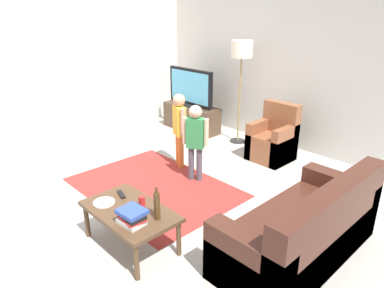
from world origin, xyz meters
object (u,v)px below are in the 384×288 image
at_px(couch, 306,233).
at_px(coffee_table, 130,214).
at_px(plate, 104,203).
at_px(floor_lamp, 242,55).
at_px(child_near_tv, 179,124).
at_px(bottle, 157,205).
at_px(child_center, 195,136).
at_px(soda_can, 142,202).
at_px(tv_stand, 191,118).
at_px(armchair, 274,141).
at_px(book_stack, 132,216).
at_px(tv_remote, 121,194).
at_px(tv, 190,88).

height_order(couch, coffee_table, couch).
bearing_deg(plate, floor_lamp, 105.68).
xyz_separation_m(child_near_tv, plate, (0.83, -1.78, -0.25)).
relative_size(bottle, plate, 1.53).
xyz_separation_m(child_near_tv, child_center, (0.50, -0.15, -0.03)).
relative_size(child_center, soda_can, 9.06).
relative_size(tv_stand, armchair, 1.33).
relative_size(book_stack, tv_remote, 1.55).
height_order(child_center, tv_remote, child_center).
bearing_deg(child_center, floor_lamp, 109.46).
bearing_deg(tv, floor_lamp, 9.23).
xyz_separation_m(tv_stand, floor_lamp, (1.06, 0.15, 1.30)).
distance_m(tv_stand, soda_can, 3.68).
relative_size(tv_stand, tv_remote, 7.06).
relative_size(couch, child_near_tv, 1.59).
height_order(armchair, child_near_tv, child_near_tv).
height_order(tv_stand, tv, tv).
height_order(armchair, book_stack, armchair).
xyz_separation_m(bottle, plate, (-0.60, -0.22, -0.14)).
xyz_separation_m(tv_remote, plate, (0.02, -0.22, -0.00)).
height_order(tv, armchair, tv).
height_order(armchair, coffee_table, armchair).
distance_m(floor_lamp, book_stack, 3.69).
height_order(tv, child_center, tv).
xyz_separation_m(armchair, child_center, (-0.31, -1.43, 0.36)).
bearing_deg(coffee_table, tv, 127.34).
xyz_separation_m(tv, plate, (1.98, -3.08, -0.42)).
height_order(book_stack, bottle, bottle).
height_order(floor_lamp, plate, floor_lamp).
distance_m(bottle, plate, 0.65).
xyz_separation_m(couch, coffee_table, (-1.33, -1.09, 0.08)).
height_order(armchair, bottle, armchair).
bearing_deg(tv_remote, armchair, 107.21).
bearing_deg(couch, child_near_tv, 167.02).
relative_size(floor_lamp, plate, 8.09).
distance_m(child_near_tv, coffee_table, 2.02).
height_order(tv, plate, tv).
distance_m(tv_stand, couch, 4.05).
distance_m(child_near_tv, book_stack, 2.23).
bearing_deg(floor_lamp, child_center, -70.54).
height_order(tv_stand, book_stack, book_stack).
bearing_deg(coffee_table, floor_lamp, 110.85).
bearing_deg(floor_lamp, couch, -38.97).
bearing_deg(book_stack, coffee_table, 151.62).
height_order(couch, floor_lamp, floor_lamp).
bearing_deg(armchair, soda_can, -82.82).
height_order(couch, tv_remote, couch).
height_order(child_near_tv, book_stack, child_near_tv).
distance_m(tv_stand, armchair, 1.95).
xyz_separation_m(couch, child_center, (-1.94, 0.41, 0.36)).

